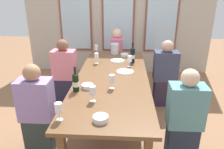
# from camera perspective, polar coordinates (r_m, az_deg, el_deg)

# --- Properties ---
(ground_plane) EXTENTS (12.00, 12.00, 0.00)m
(ground_plane) POSITION_cam_1_polar(r_m,az_deg,el_deg) (3.31, 0.06, -12.45)
(ground_plane) COLOR #8B6243
(back_wall_with_windows) EXTENTS (4.16, 0.10, 2.90)m
(back_wall_with_windows) POSITION_cam_1_polar(r_m,az_deg,el_deg) (4.97, 1.67, 16.93)
(back_wall_with_windows) COLOR #BCB1A0
(back_wall_with_windows) RESTS_ON ground
(dining_table) EXTENTS (0.96, 2.57, 0.74)m
(dining_table) POSITION_cam_1_polar(r_m,az_deg,el_deg) (2.99, 0.06, -1.67)
(dining_table) COLOR brown
(dining_table) RESTS_ON ground
(white_plate_0) EXTENTS (0.23, 0.23, 0.01)m
(white_plate_0) POSITION_cam_1_polar(r_m,az_deg,el_deg) (3.61, 1.46, 3.70)
(white_plate_0) COLOR white
(white_plate_0) RESTS_ON dining_table
(white_plate_1) EXTENTS (0.25, 0.25, 0.01)m
(white_plate_1) POSITION_cam_1_polar(r_m,az_deg,el_deg) (3.13, 3.46, 0.81)
(white_plate_1) COLOR white
(white_plate_1) RESTS_ON dining_table
(metal_pitcher) EXTENTS (0.16, 0.16, 0.19)m
(metal_pitcher) POSITION_cam_1_polar(r_m,az_deg,el_deg) (3.99, 0.74, 6.81)
(metal_pitcher) COLOR silver
(metal_pitcher) RESTS_ON dining_table
(wine_bottle_0) EXTENTS (0.08, 0.08, 0.30)m
(wine_bottle_0) POSITION_cam_1_polar(r_m,az_deg,el_deg) (2.54, -9.52, -1.95)
(wine_bottle_0) COLOR black
(wine_bottle_0) RESTS_ON dining_table
(wine_bottle_1) EXTENTS (0.08, 0.08, 0.33)m
(wine_bottle_1) POSITION_cam_1_polar(r_m,az_deg,el_deg) (3.50, 5.40, 5.11)
(wine_bottle_1) COLOR black
(wine_bottle_1) RESTS_ON dining_table
(tasting_bowl_0) EXTENTS (0.14, 0.14, 0.05)m
(tasting_bowl_0) POSITION_cam_1_polar(r_m,az_deg,el_deg) (2.63, -6.45, -3.09)
(tasting_bowl_0) COLOR white
(tasting_bowl_0) RESTS_ON dining_table
(tasting_bowl_1) EXTENTS (0.14, 0.14, 0.05)m
(tasting_bowl_1) POSITION_cam_1_polar(r_m,az_deg,el_deg) (2.00, -3.00, -11.47)
(tasting_bowl_1) COLOR white
(tasting_bowl_1) RESTS_ON dining_table
(tasting_bowl_2) EXTENTS (0.14, 0.14, 0.04)m
(tasting_bowl_2) POSITION_cam_1_polar(r_m,az_deg,el_deg) (3.88, 3.31, 5.18)
(tasting_bowl_2) COLOR white
(tasting_bowl_2) RESTS_ON dining_table
(wine_glass_0) EXTENTS (0.07, 0.07, 0.17)m
(wine_glass_0) POSITION_cam_1_polar(r_m,az_deg,el_deg) (3.96, -4.15, 7.00)
(wine_glass_0) COLOR white
(wine_glass_0) RESTS_ON dining_table
(wine_glass_1) EXTENTS (0.07, 0.07, 0.17)m
(wine_glass_1) POSITION_cam_1_polar(r_m,az_deg,el_deg) (2.29, -5.10, -4.41)
(wine_glass_1) COLOR white
(wine_glass_1) RESTS_ON dining_table
(wine_glass_2) EXTENTS (0.07, 0.07, 0.17)m
(wine_glass_2) POSITION_cam_1_polar(r_m,az_deg,el_deg) (3.31, 4.66, 4.06)
(wine_glass_2) COLOR white
(wine_glass_2) RESTS_ON dining_table
(wine_glass_3) EXTENTS (0.07, 0.07, 0.17)m
(wine_glass_3) POSITION_cam_1_polar(r_m,az_deg,el_deg) (2.02, -13.82, -8.58)
(wine_glass_3) COLOR white
(wine_glass_3) RESTS_ON dining_table
(wine_glass_4) EXTENTS (0.07, 0.07, 0.17)m
(wine_glass_4) POSITION_cam_1_polar(r_m,az_deg,el_deg) (2.57, -0.02, -1.31)
(wine_glass_4) COLOR white
(wine_glass_4) RESTS_ON dining_table
(wine_glass_5) EXTENTS (0.07, 0.07, 0.17)m
(wine_glass_5) POSITION_cam_1_polar(r_m,az_deg,el_deg) (3.45, -4.11, 4.81)
(wine_glass_5) COLOR white
(wine_glass_5) RESTS_ON dining_table
(seated_person_0) EXTENTS (0.38, 0.24, 1.11)m
(seated_person_0) POSITION_cam_1_polar(r_m,az_deg,el_deg) (2.69, -18.97, -9.29)
(seated_person_0) COLOR #2D3835
(seated_person_0) RESTS_ON ground
(seated_person_1) EXTENTS (0.38, 0.24, 1.11)m
(seated_person_1) POSITION_cam_1_polar(r_m,az_deg,el_deg) (2.55, 18.42, -11.04)
(seated_person_1) COLOR #262E3E
(seated_person_1) RESTS_ON ground
(seated_person_2) EXTENTS (0.38, 0.24, 1.11)m
(seated_person_2) POSITION_cam_1_polar(r_m,az_deg,el_deg) (3.72, -12.24, 0.18)
(seated_person_2) COLOR #27243E
(seated_person_2) RESTS_ON ground
(seated_person_3) EXTENTS (0.38, 0.24, 1.11)m
(seated_person_3) POSITION_cam_1_polar(r_m,az_deg,el_deg) (3.68, 13.68, -0.19)
(seated_person_3) COLOR #302639
(seated_person_3) RESTS_ON ground
(seated_person_4) EXTENTS (0.24, 0.38, 1.11)m
(seated_person_4) POSITION_cam_1_polar(r_m,az_deg,el_deg) (4.58, 1.30, 4.72)
(seated_person_4) COLOR #2E2843
(seated_person_4) RESTS_ON ground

